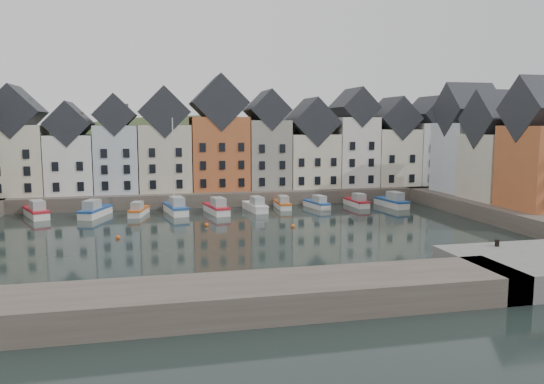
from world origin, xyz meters
name	(u,v)px	position (x,y,z in m)	size (l,w,h in m)	color
ground	(251,239)	(0.00, 0.00, 0.00)	(260.00, 260.00, 0.00)	black
far_quay	(217,194)	(0.00, 30.00, 1.00)	(90.00, 16.00, 2.00)	#4B423A
right_quay	(530,212)	(37.00, 3.00, 1.00)	(14.00, 54.00, 2.00)	#4B423A
near_wall	(159,304)	(-10.00, -22.00, 1.00)	(50.00, 6.00, 2.00)	#4B423A
hillside	(204,265)	(0.02, 56.00, -17.96)	(153.60, 70.40, 64.00)	#222E17
far_terrace	(239,145)	(3.21, 28.00, 8.88)	(72.37, 8.16, 17.78)	beige
right_terrace	(501,149)	(36.00, 8.07, 8.91)	(8.30, 24.25, 16.36)	silver
mooring_buoys	(209,229)	(-4.00, 5.33, 0.15)	(20.50, 5.50, 0.50)	#C85517
boat_a	(36,212)	(-25.28, 18.85, 0.77)	(4.55, 7.06, 2.60)	silver
boat_b	(95,211)	(-17.84, 17.85, 0.76)	(4.13, 6.99, 2.56)	silver
boat_c	(139,211)	(-12.18, 17.73, 0.63)	(2.94, 5.73, 2.11)	silver
boat_d	(176,207)	(-7.20, 17.83, 0.87)	(3.39, 7.25, 13.32)	silver
boat_e	(217,208)	(-1.71, 16.70, 0.76)	(3.23, 6.87, 2.54)	silver
boat_f	(255,206)	(3.86, 17.52, 0.71)	(2.82, 6.39, 2.37)	silver
boat_g	(282,204)	(8.20, 19.12, 0.63)	(1.89, 5.58, 2.12)	silver
boat_h	(317,204)	(13.23, 18.21, 0.63)	(2.81, 5.79, 2.13)	silver
boat_i	(357,202)	(19.49, 18.43, 0.66)	(2.19, 5.89, 2.22)	silver
boat_j	(392,202)	(24.39, 16.76, 0.77)	(3.02, 6.92, 2.57)	silver
mooring_bollard	(497,243)	(18.17, -16.50, 2.31)	(0.48, 0.48, 0.56)	black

